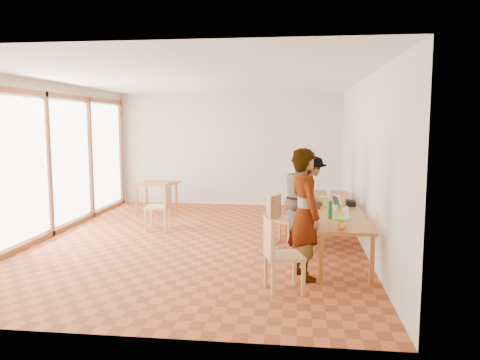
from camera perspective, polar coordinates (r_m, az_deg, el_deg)
The scene contains 25 objects.
ground at distance 8.93m, azimuth -5.01°, elevation -7.37°, with size 8.00×8.00×0.00m, color #AE512A.
wall_back at distance 12.61m, azimuth -1.33°, elevation 3.76°, with size 6.00×0.10×3.00m, color beige.
wall_front at distance 4.86m, azimuth -14.94°, elevation -1.68°, with size 6.00×0.10×3.00m, color beige.
wall_right at distance 8.58m, azimuth 14.91°, elevation 2.00°, with size 0.10×8.00×3.00m, color beige.
window_wall at distance 9.74m, azimuth -22.43°, elevation 2.27°, with size 0.10×8.00×3.00m, color white.
ceiling at distance 8.69m, azimuth -5.22°, elevation 12.30°, with size 6.00×8.00×0.04m, color white.
communal_table at distance 8.42m, azimuth 11.56°, elevation -3.47°, with size 0.80×4.00×0.75m.
side_table at distance 11.73m, azimuth -10.11°, elevation -0.66°, with size 0.90×0.90×0.75m.
chair_near at distance 6.16m, azimuth 4.46°, elevation -8.08°, with size 0.58×0.58×0.53m.
chair_mid at distance 8.80m, azimuth 4.10°, elevation -3.94°, with size 0.47×0.47×0.47m.
chair_far at distance 8.71m, azimuth 4.84°, elevation -4.09°, with size 0.55×0.55×0.47m.
chair_empty at distance 9.60m, azimuth 6.69°, elevation -3.30°, with size 0.46×0.46×0.44m.
chair_spare at distance 9.76m, azimuth -9.41°, elevation -2.50°, with size 0.48×0.48×0.54m.
person_near at distance 6.68m, azimuth 7.92°, elevation -4.13°, with size 0.68×0.45×1.86m, color gray.
person_mid at distance 8.37m, azimuth 7.64°, elevation -2.21°, with size 0.86×0.67×1.76m, color gray.
person_far at distance 9.91m, azimuth 8.81°, elevation -1.47°, with size 0.99×0.57×1.53m, color gray.
laptop_near at distance 7.28m, azimuth 12.50°, elevation -4.32°, with size 0.27×0.29×0.20m.
laptop_mid at distance 8.28m, azimuth 11.40°, elevation -2.87°, with size 0.32×0.34×0.23m.
laptop_far at distance 9.29m, azimuth 10.52°, elevation -1.85°, with size 0.24×0.26×0.19m.
yellow_mug at distance 6.64m, azimuth 12.33°, elevation -5.43°, with size 0.13×0.13×0.11m, color #F7A734.
green_bottle at distance 7.29m, azimuth 10.90°, elevation -3.58°, with size 0.07×0.07×0.28m, color #166424.
clear_glass at distance 8.03m, azimuth 11.56°, elevation -3.31°, with size 0.07×0.07×0.09m, color silver.
condiment_cup at distance 7.23m, azimuth 12.96°, elevation -4.62°, with size 0.08×0.08×0.06m, color white.
pink_phone at distance 8.81m, azimuth 11.11°, elevation -2.64°, with size 0.05×0.10×0.01m, color #C22E42.
black_pouch at distance 8.54m, azimuth 13.34°, elevation -2.75°, with size 0.16×0.26×0.09m, color black.
Camera 1 is at (1.80, -8.46, 2.22)m, focal length 35.00 mm.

